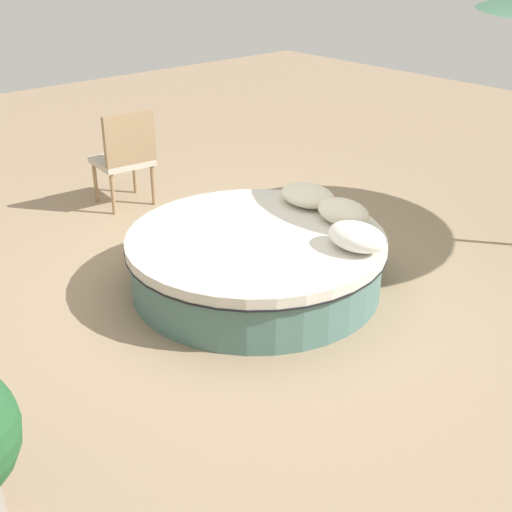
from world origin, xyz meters
TOP-DOWN VIEW (x-y plane):
  - ground_plane at (0.00, 0.00)m, footprint 16.00×16.00m
  - round_bed at (0.00, 0.00)m, footprint 2.01×2.01m
  - throw_pillow_0 at (0.67, 0.39)m, footprint 0.47×0.34m
  - throw_pillow_1 at (0.28, 0.67)m, footprint 0.46×0.32m
  - throw_pillow_2 at (-0.18, 0.74)m, footprint 0.51×0.38m
  - patio_chair at (-2.14, 0.17)m, footprint 0.55×0.57m

SIDE VIEW (x-z plane):
  - ground_plane at x=0.00m, z-range 0.00..0.00m
  - round_bed at x=0.00m, z-range 0.01..0.46m
  - throw_pillow_2 at x=-0.18m, z-range 0.45..0.62m
  - throw_pillow_1 at x=0.28m, z-range 0.45..0.64m
  - throw_pillow_0 at x=0.67m, z-range 0.45..0.64m
  - patio_chair at x=-2.14m, z-range 0.07..1.05m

